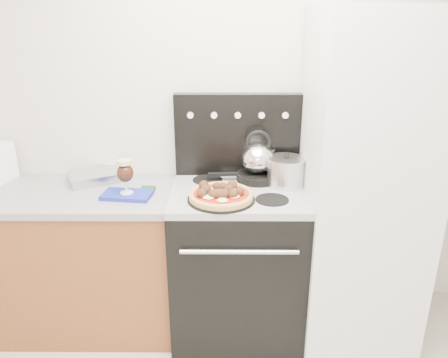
{
  "coord_description": "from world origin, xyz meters",
  "views": [
    {
      "loc": [
        0.01,
        -1.13,
        1.85
      ],
      "look_at": [
        0.0,
        1.05,
        1.03
      ],
      "focal_mm": 35.0,
      "sensor_mm": 36.0,
      "label": 1
    }
  ],
  "objects_px": {
    "pizza": "(221,194)",
    "tea_kettle": "(258,156)",
    "beer_glass": "(125,176)",
    "stock_pot": "(286,172)",
    "stove_body": "(237,263)",
    "oven_mitt": "(127,195)",
    "skillet": "(257,177)",
    "base_cabinet": "(58,261)",
    "fridge": "(363,187)",
    "pizza_pan": "(221,199)"
  },
  "relations": [
    {
      "from": "oven_mitt",
      "to": "skillet",
      "type": "height_order",
      "value": "skillet"
    },
    {
      "from": "oven_mitt",
      "to": "pizza_pan",
      "type": "xyz_separation_m",
      "value": [
        0.53,
        -0.09,
        0.01
      ]
    },
    {
      "from": "fridge",
      "to": "beer_glass",
      "type": "height_order",
      "value": "fridge"
    },
    {
      "from": "stock_pot",
      "to": "stove_body",
      "type": "bearing_deg",
      "value": -164.64
    },
    {
      "from": "pizza",
      "to": "skillet",
      "type": "bearing_deg",
      "value": 54.96
    },
    {
      "from": "stove_body",
      "to": "fridge",
      "type": "bearing_deg",
      "value": -2.05
    },
    {
      "from": "beer_glass",
      "to": "tea_kettle",
      "type": "bearing_deg",
      "value": 16.26
    },
    {
      "from": "base_cabinet",
      "to": "oven_mitt",
      "type": "bearing_deg",
      "value": -10.33
    },
    {
      "from": "oven_mitt",
      "to": "pizza_pan",
      "type": "height_order",
      "value": "pizza_pan"
    },
    {
      "from": "oven_mitt",
      "to": "skillet",
      "type": "relative_size",
      "value": 1.08
    },
    {
      "from": "stock_pot",
      "to": "base_cabinet",
      "type": "bearing_deg",
      "value": -177.87
    },
    {
      "from": "beer_glass",
      "to": "tea_kettle",
      "type": "relative_size",
      "value": 0.9
    },
    {
      "from": "fridge",
      "to": "stock_pot",
      "type": "distance_m",
      "value": 0.44
    },
    {
      "from": "oven_mitt",
      "to": "tea_kettle",
      "type": "relative_size",
      "value": 1.23
    },
    {
      "from": "oven_mitt",
      "to": "pizza_pan",
      "type": "relative_size",
      "value": 0.74
    },
    {
      "from": "fridge",
      "to": "tea_kettle",
      "type": "distance_m",
      "value": 0.62
    },
    {
      "from": "fridge",
      "to": "oven_mitt",
      "type": "distance_m",
      "value": 1.32
    },
    {
      "from": "pizza_pan",
      "to": "tea_kettle",
      "type": "distance_m",
      "value": 0.4
    },
    {
      "from": "stock_pot",
      "to": "pizza",
      "type": "bearing_deg",
      "value": -148.58
    },
    {
      "from": "skillet",
      "to": "stock_pot",
      "type": "bearing_deg",
      "value": -25.51
    },
    {
      "from": "base_cabinet",
      "to": "tea_kettle",
      "type": "height_order",
      "value": "tea_kettle"
    },
    {
      "from": "fridge",
      "to": "pizza",
      "type": "xyz_separation_m",
      "value": [
        -0.79,
        -0.13,
        0.01
      ]
    },
    {
      "from": "base_cabinet",
      "to": "fridge",
      "type": "distance_m",
      "value": 1.88
    },
    {
      "from": "base_cabinet",
      "to": "beer_glass",
      "type": "bearing_deg",
      "value": -10.33
    },
    {
      "from": "stove_body",
      "to": "oven_mitt",
      "type": "height_order",
      "value": "oven_mitt"
    },
    {
      "from": "tea_kettle",
      "to": "oven_mitt",
      "type": "bearing_deg",
      "value": 179.74
    },
    {
      "from": "base_cabinet",
      "to": "beer_glass",
      "type": "distance_m",
      "value": 0.77
    },
    {
      "from": "pizza",
      "to": "skillet",
      "type": "distance_m",
      "value": 0.37
    },
    {
      "from": "base_cabinet",
      "to": "skillet",
      "type": "bearing_deg",
      "value": 5.96
    },
    {
      "from": "fridge",
      "to": "oven_mitt",
      "type": "bearing_deg",
      "value": -178.35
    },
    {
      "from": "stove_body",
      "to": "skillet",
      "type": "xyz_separation_m",
      "value": [
        0.12,
        0.15,
        0.5
      ]
    },
    {
      "from": "skillet",
      "to": "tea_kettle",
      "type": "relative_size",
      "value": 1.14
    },
    {
      "from": "stove_body",
      "to": "oven_mitt",
      "type": "distance_m",
      "value": 0.78
    },
    {
      "from": "skillet",
      "to": "tea_kettle",
      "type": "distance_m",
      "value": 0.13
    },
    {
      "from": "stock_pot",
      "to": "skillet",
      "type": "bearing_deg",
      "value": 154.49
    },
    {
      "from": "base_cabinet",
      "to": "oven_mitt",
      "type": "height_order",
      "value": "oven_mitt"
    },
    {
      "from": "pizza",
      "to": "tea_kettle",
      "type": "relative_size",
      "value": 1.56
    },
    {
      "from": "tea_kettle",
      "to": "pizza",
      "type": "bearing_deg",
      "value": -141.56
    },
    {
      "from": "skillet",
      "to": "oven_mitt",
      "type": "bearing_deg",
      "value": -163.74
    },
    {
      "from": "fridge",
      "to": "beer_glass",
      "type": "xyz_separation_m",
      "value": [
        -1.32,
        -0.04,
        0.07
      ]
    },
    {
      "from": "oven_mitt",
      "to": "tea_kettle",
      "type": "height_order",
      "value": "tea_kettle"
    },
    {
      "from": "beer_glass",
      "to": "pizza",
      "type": "bearing_deg",
      "value": -9.51
    },
    {
      "from": "beer_glass",
      "to": "stock_pot",
      "type": "height_order",
      "value": "beer_glass"
    },
    {
      "from": "base_cabinet",
      "to": "skillet",
      "type": "relative_size",
      "value": 5.8
    },
    {
      "from": "pizza",
      "to": "skillet",
      "type": "xyz_separation_m",
      "value": [
        0.21,
        0.3,
        -0.01
      ]
    },
    {
      "from": "fridge",
      "to": "beer_glass",
      "type": "bearing_deg",
      "value": -178.35
    },
    {
      "from": "beer_glass",
      "to": "tea_kettle",
      "type": "distance_m",
      "value": 0.77
    },
    {
      "from": "pizza",
      "to": "tea_kettle",
      "type": "bearing_deg",
      "value": 54.96
    },
    {
      "from": "tea_kettle",
      "to": "base_cabinet",
      "type": "bearing_deg",
      "value": 169.44
    },
    {
      "from": "oven_mitt",
      "to": "beer_glass",
      "type": "distance_m",
      "value": 0.11
    }
  ]
}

